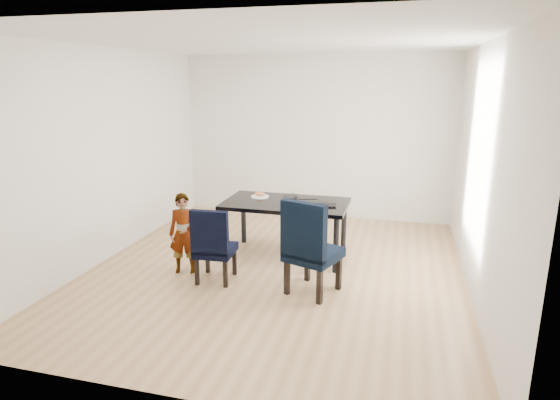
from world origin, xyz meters
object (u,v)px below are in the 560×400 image
(chair_left, at_px, (215,244))
(child, at_px, (184,234))
(dining_table, at_px, (286,229))
(chair_right, at_px, (314,246))
(laptop, at_px, (323,204))
(plate, at_px, (260,197))

(chair_left, relative_size, child, 0.91)
(dining_table, distance_m, chair_left, 1.13)
(dining_table, relative_size, child, 1.62)
(chair_right, xyz_separation_m, laptop, (-0.07, 0.93, 0.22))
(chair_right, bearing_deg, chair_left, -161.54)
(chair_right, height_order, plate, chair_right)
(child, bearing_deg, plate, 39.50)
(laptop, bearing_deg, child, 14.12)
(dining_table, bearing_deg, child, -142.13)
(laptop, bearing_deg, plate, -24.48)
(plate, distance_m, laptop, 0.91)
(child, bearing_deg, dining_table, 21.57)
(plate, height_order, laptop, laptop)
(chair_left, bearing_deg, chair_right, -4.72)
(plate, bearing_deg, chair_right, -49.41)
(dining_table, distance_m, child, 1.35)
(child, distance_m, plate, 1.21)
(chair_left, height_order, chair_right, chair_right)
(chair_left, xyz_separation_m, chair_right, (1.16, -0.02, 0.09))
(child, bearing_deg, chair_left, -31.16)
(child, bearing_deg, laptop, 10.68)
(dining_table, xyz_separation_m, child, (-1.06, -0.83, 0.12))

